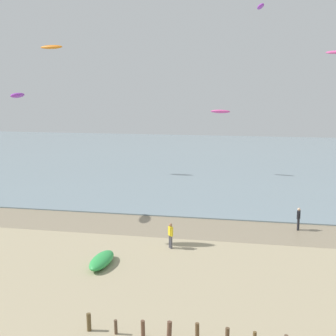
# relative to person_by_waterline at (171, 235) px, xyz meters

# --- Properties ---
(wet_sand_strip) EXTENTS (120.00, 5.48, 0.01)m
(wet_sand_strip) POSITION_rel_person_by_waterline_xyz_m (-2.23, 4.76, -0.91)
(wet_sand_strip) COLOR gray
(wet_sand_strip) RESTS_ON ground
(sea) EXTENTS (160.00, 70.00, 0.10)m
(sea) POSITION_rel_person_by_waterline_xyz_m (-2.23, 42.50, -0.87)
(sea) COLOR gray
(sea) RESTS_ON ground
(groyne_mid) EXTENTS (10.89, 0.35, 0.84)m
(groyne_mid) POSITION_rel_person_by_waterline_xyz_m (3.78, -11.22, -0.54)
(groyne_mid) COLOR brown
(groyne_mid) RESTS_ON ground
(person_by_waterline) EXTENTS (0.38, 0.49, 1.71)m
(person_by_waterline) POSITION_rel_person_by_waterline_xyz_m (0.00, 0.00, 0.00)
(person_by_waterline) COLOR #4C4C56
(person_by_waterline) RESTS_ON ground
(person_left_flank) EXTENTS (0.29, 0.56, 1.71)m
(person_left_flank) POSITION_rel_person_by_waterline_xyz_m (8.62, 5.87, 0.00)
(person_left_flank) COLOR #232328
(person_left_flank) RESTS_ON ground
(grounded_kite) EXTENTS (1.18, 3.17, 0.63)m
(grounded_kite) POSITION_rel_person_by_waterline_xyz_m (-3.45, -3.84, -0.60)
(grounded_kite) COLOR green
(grounded_kite) RESTS_ON ground
(kite_aloft_0) EXTENTS (2.61, 1.44, 0.60)m
(kite_aloft_0) POSITION_rel_person_by_waterline_xyz_m (0.72, 27.79, 6.91)
(kite_aloft_0) COLOR #E54C99
(kite_aloft_1) EXTENTS (3.04, 1.31, 0.63)m
(kite_aloft_1) POSITION_rel_person_by_waterline_xyz_m (-19.63, 24.90, 14.63)
(kite_aloft_1) COLOR orange
(kite_aloft_7) EXTENTS (1.20, 2.52, 0.54)m
(kite_aloft_7) POSITION_rel_person_by_waterline_xyz_m (-13.61, 5.50, 9.05)
(kite_aloft_7) COLOR purple
(kite_aloft_8) EXTENTS (0.83, 1.96, 0.55)m
(kite_aloft_8) POSITION_rel_person_by_waterline_xyz_m (5.27, 12.07, 16.36)
(kite_aloft_8) COLOR purple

